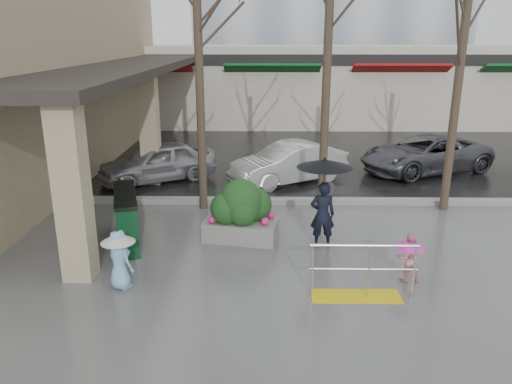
{
  "coord_description": "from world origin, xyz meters",
  "views": [
    {
      "loc": [
        -0.36,
        -9.22,
        4.49
      ],
      "look_at": [
        -0.53,
        0.92,
        1.3
      ],
      "focal_mm": 35.0,
      "sensor_mm": 36.0,
      "label": 1
    }
  ],
  "objects_px": {
    "news_boxes": "(127,218)",
    "tree_midwest": "(330,3)",
    "child_pink": "(409,254)",
    "planter": "(241,211)",
    "handrail": "(360,278)",
    "tree_west": "(197,10)",
    "child_blue": "(119,254)",
    "car_a": "(157,162)",
    "car_c": "(425,154)",
    "car_b": "(289,163)",
    "tree_mideast": "(466,19)",
    "woman": "(323,191)"
  },
  "relations": [
    {
      "from": "news_boxes",
      "to": "tree_midwest",
      "type": "bearing_deg",
      "value": 10.61
    },
    {
      "from": "child_pink",
      "to": "planter",
      "type": "distance_m",
      "value": 3.81
    },
    {
      "from": "handrail",
      "to": "child_pink",
      "type": "height_order",
      "value": "handrail"
    },
    {
      "from": "handrail",
      "to": "tree_midwest",
      "type": "distance_m",
      "value": 6.83
    },
    {
      "from": "tree_west",
      "to": "child_blue",
      "type": "distance_m",
      "value": 6.4
    },
    {
      "from": "child_pink",
      "to": "car_a",
      "type": "xyz_separation_m",
      "value": [
        -6.16,
        6.78,
        0.07
      ]
    },
    {
      "from": "handrail",
      "to": "car_c",
      "type": "bearing_deg",
      "value": 66.43
    },
    {
      "from": "tree_west",
      "to": "car_c",
      "type": "distance_m",
      "value": 9.27
    },
    {
      "from": "car_b",
      "to": "car_c",
      "type": "distance_m",
      "value": 4.92
    },
    {
      "from": "planter",
      "to": "tree_west",
      "type": "bearing_deg",
      "value": 117.26
    },
    {
      "from": "tree_west",
      "to": "handrail",
      "type": "bearing_deg",
      "value": -55.01
    },
    {
      "from": "child_pink",
      "to": "car_b",
      "type": "xyz_separation_m",
      "value": [
        -1.96,
        6.68,
        0.07
      ]
    },
    {
      "from": "planter",
      "to": "tree_mideast",
      "type": "bearing_deg",
      "value": 22.12
    },
    {
      "from": "tree_mideast",
      "to": "woman",
      "type": "height_order",
      "value": "tree_mideast"
    },
    {
      "from": "handrail",
      "to": "car_c",
      "type": "height_order",
      "value": "car_c"
    },
    {
      "from": "tree_west",
      "to": "tree_mideast",
      "type": "distance_m",
      "value": 6.5
    },
    {
      "from": "handrail",
      "to": "news_boxes",
      "type": "xyz_separation_m",
      "value": [
        -4.8,
        2.43,
        0.21
      ]
    },
    {
      "from": "tree_west",
      "to": "planter",
      "type": "height_order",
      "value": "tree_west"
    },
    {
      "from": "news_boxes",
      "to": "tree_mideast",
      "type": "bearing_deg",
      "value": 0.19
    },
    {
      "from": "handrail",
      "to": "news_boxes",
      "type": "relative_size",
      "value": 0.89
    },
    {
      "from": "tree_midwest",
      "to": "child_blue",
      "type": "relative_size",
      "value": 6.15
    },
    {
      "from": "woman",
      "to": "car_b",
      "type": "xyz_separation_m",
      "value": [
        -0.5,
        5.06,
        -0.66
      ]
    },
    {
      "from": "car_a",
      "to": "planter",
      "type": "bearing_deg",
      "value": 0.46
    },
    {
      "from": "child_pink",
      "to": "car_c",
      "type": "distance_m",
      "value": 8.51
    },
    {
      "from": "tree_mideast",
      "to": "child_blue",
      "type": "distance_m",
      "value": 9.71
    },
    {
      "from": "child_pink",
      "to": "woman",
      "type": "bearing_deg",
      "value": -54.08
    },
    {
      "from": "tree_west",
      "to": "woman",
      "type": "xyz_separation_m",
      "value": [
        2.92,
        -2.55,
        -3.79
      ]
    },
    {
      "from": "handrail",
      "to": "car_c",
      "type": "xyz_separation_m",
      "value": [
        3.79,
        8.68,
        0.25
      ]
    },
    {
      "from": "child_pink",
      "to": "planter",
      "type": "relative_size",
      "value": 0.54
    },
    {
      "from": "child_blue",
      "to": "car_c",
      "type": "xyz_separation_m",
      "value": [
        8.15,
        8.4,
        -0.04
      ]
    },
    {
      "from": "planter",
      "to": "handrail",
      "type": "bearing_deg",
      "value": -49.49
    },
    {
      "from": "car_c",
      "to": "planter",
      "type": "bearing_deg",
      "value": -67.21
    },
    {
      "from": "woman",
      "to": "planter",
      "type": "height_order",
      "value": "woman"
    },
    {
      "from": "tree_midwest",
      "to": "child_blue",
      "type": "height_order",
      "value": "tree_midwest"
    },
    {
      "from": "child_pink",
      "to": "car_c",
      "type": "bearing_deg",
      "value": -115.11
    },
    {
      "from": "tree_midwest",
      "to": "car_a",
      "type": "height_order",
      "value": "tree_midwest"
    },
    {
      "from": "tree_west",
      "to": "car_a",
      "type": "distance_m",
      "value": 5.46
    },
    {
      "from": "tree_midwest",
      "to": "news_boxes",
      "type": "bearing_deg",
      "value": -152.98
    },
    {
      "from": "tree_mideast",
      "to": "planter",
      "type": "relative_size",
      "value": 3.66
    },
    {
      "from": "handrail",
      "to": "planter",
      "type": "height_order",
      "value": "planter"
    },
    {
      "from": "planter",
      "to": "car_c",
      "type": "distance_m",
      "value": 8.55
    },
    {
      "from": "tree_west",
      "to": "tree_midwest",
      "type": "relative_size",
      "value": 0.97
    },
    {
      "from": "news_boxes",
      "to": "car_b",
      "type": "bearing_deg",
      "value": 35.22
    },
    {
      "from": "handrail",
      "to": "planter",
      "type": "bearing_deg",
      "value": 130.51
    },
    {
      "from": "tree_midwest",
      "to": "tree_west",
      "type": "bearing_deg",
      "value": -180.0
    },
    {
      "from": "car_a",
      "to": "car_c",
      "type": "distance_m",
      "value": 9.01
    },
    {
      "from": "tree_mideast",
      "to": "car_a",
      "type": "relative_size",
      "value": 1.76
    },
    {
      "from": "child_pink",
      "to": "car_b",
      "type": "distance_m",
      "value": 6.96
    },
    {
      "from": "woman",
      "to": "car_a",
      "type": "relative_size",
      "value": 0.55
    },
    {
      "from": "handrail",
      "to": "tree_midwest",
      "type": "relative_size",
      "value": 0.27
    }
  ]
}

